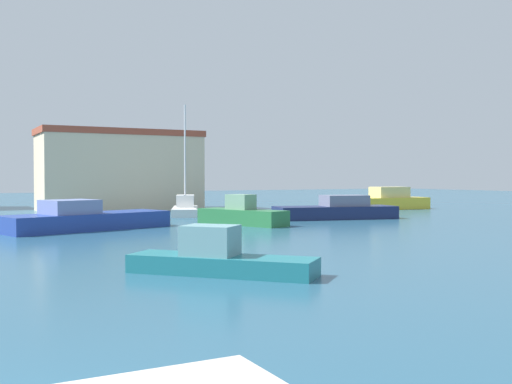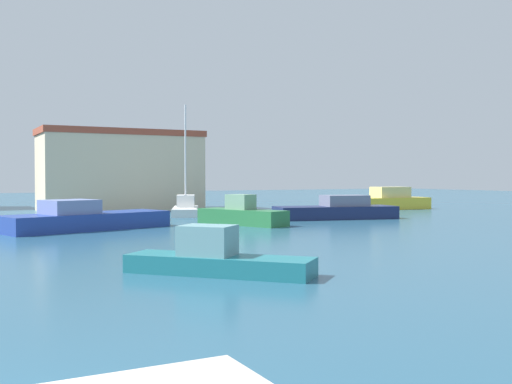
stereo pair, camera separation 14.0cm
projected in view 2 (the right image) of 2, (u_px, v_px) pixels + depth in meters
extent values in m
plane|color=#285670|center=(273.00, 231.00, 30.00)|extent=(160.00, 160.00, 0.00)
cube|color=white|center=(186.00, 211.00, 42.03)|extent=(3.84, 6.09, 0.54)
cube|color=silver|center=(186.00, 201.00, 42.71)|extent=(1.95, 2.46, 0.85)
cylinder|color=silver|center=(185.00, 156.00, 41.94)|extent=(0.12, 0.12, 7.15)
cylinder|color=silver|center=(185.00, 195.00, 40.95)|extent=(0.86, 1.93, 0.08)
cube|color=#1E707A|center=(219.00, 265.00, 16.55)|extent=(4.58, 4.78, 0.51)
cube|color=#6B9CA2|center=(208.00, 240.00, 16.65)|extent=(1.79, 1.80, 0.83)
cube|color=#19234C|center=(335.00, 213.00, 38.27)|extent=(8.07, 4.04, 0.81)
cube|color=slate|center=(344.00, 201.00, 38.42)|extent=(3.09, 2.44, 0.70)
cube|color=#233D93|center=(87.00, 221.00, 30.61)|extent=(8.89, 5.03, 0.84)
cube|color=#6E7DB1|center=(70.00, 207.00, 29.91)|extent=(2.93, 2.74, 0.70)
cube|color=#28703D|center=(242.00, 217.00, 33.65)|extent=(3.47, 5.76, 0.86)
cube|color=gray|center=(241.00, 202.00, 33.70)|extent=(1.48, 1.76, 0.84)
cube|color=gold|center=(381.00, 203.00, 49.42)|extent=(8.48, 3.18, 0.96)
cube|color=#DFCD77|center=(390.00, 192.00, 49.74)|extent=(3.04, 2.06, 0.88)
cube|color=beige|center=(121.00, 173.00, 48.78)|extent=(12.54, 5.34, 5.94)
cube|color=#9E4733|center=(121.00, 133.00, 48.70)|extent=(12.79, 5.45, 0.50)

